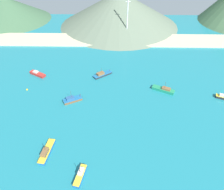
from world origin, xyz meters
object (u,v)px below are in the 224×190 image
Objects in this scene: radio_tower at (127,17)px; fishing_boat_3 at (102,74)px; fishing_boat_0 at (80,175)px; fishing_boat_8 at (164,90)px; buoy_1 at (27,90)px; fishing_boat_1 at (37,74)px; fishing_boat_2 at (72,99)px; fishing_boat_5 at (46,152)px.

fishing_boat_3 is at bearing -107.82° from radio_tower.
fishing_boat_3 is (3.60, 59.84, -0.11)m from fishing_boat_0.
buoy_1 is (-67.87, -0.52, -0.73)m from fishing_boat_8.
fishing_boat_3 is at bearing 0.43° from fishing_boat_1.
fishing_boat_2 is 25.23m from fishing_boat_3.
fishing_boat_2 is at bearing 81.66° from fishing_boat_5.
fishing_boat_2 is at bearing -168.92° from fishing_boat_8.
fishing_boat_2 reaches higher than fishing_boat_1.
buoy_1 is (-33.09, 46.09, -0.74)m from fishing_boat_0.
buoy_1 is at bearing -130.81° from radio_tower.
fishing_boat_5 is (18.41, -50.68, 0.07)m from fishing_boat_1.
fishing_boat_2 reaches higher than fishing_boat_3.
fishing_boat_2 is 0.29× the size of radio_tower.
fishing_boat_2 reaches higher than buoy_1.
buoy_1 is at bearing -95.66° from fishing_boat_1.
fishing_boat_1 is 69.76m from radio_tower.
fishing_boat_2 reaches higher than fishing_boat_0.
fishing_boat_8 is 63.18m from radio_tower.
fishing_boat_2 is 29.44m from fishing_boat_5.
fishing_boat_1 is 0.92× the size of fishing_boat_3.
radio_tower reaches higher than fishing_boat_0.
fishing_boat_1 is 0.90× the size of fishing_boat_5.
fishing_boat_2 is at bearing -120.16° from fishing_boat_3.
fishing_boat_0 is at bearing -99.83° from radio_tower.
fishing_boat_2 is at bearing -43.54° from fishing_boat_1.
fishing_boat_0 is 0.25× the size of radio_tower.
fishing_boat_3 is at bearing 20.54° from buoy_1.
fishing_boat_8 reaches higher than fishing_boat_0.
fishing_boat_5 is at bearing -62.05° from buoy_1.
fishing_boat_3 is 50.54m from radio_tower.
fishing_boat_5 is at bearing -108.40° from fishing_boat_3.
buoy_1 is at bearing -159.46° from fishing_boat_3.
radio_tower is (18.31, 105.62, 15.44)m from fishing_boat_0.
fishing_boat_5 is at bearing -108.12° from radio_tower.
radio_tower is at bearing 72.18° from fishing_boat_3.
fishing_boat_8 is (31.18, -13.23, 0.10)m from fishing_boat_3.
fishing_boat_5 is (-13.35, 8.89, 0.00)m from fishing_boat_0.
fishing_boat_1 is 31.28m from fishing_boat_2.
fishing_boat_3 is 0.97× the size of fishing_boat_5.
radio_tower is (50.06, 46.04, 15.51)m from fishing_boat_1.
buoy_1 is 80.29m from radio_tower.
fishing_boat_8 is 12.26× the size of buoy_1.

